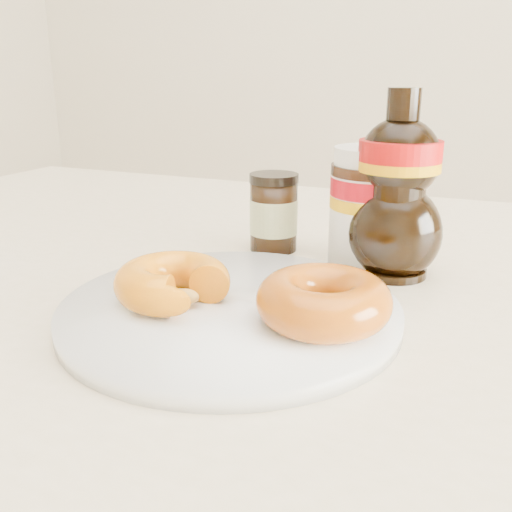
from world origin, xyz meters
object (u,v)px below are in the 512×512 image
at_px(syrup_bottle, 397,185).
at_px(dark_jar, 274,213).
at_px(donut_whole, 324,301).
at_px(plate, 230,310).
at_px(donut_bitten, 173,282).
at_px(dining_table, 323,386).
at_px(nutella_jar, 372,203).

height_order(syrup_bottle, dark_jar, syrup_bottle).
relative_size(donut_whole, dark_jar, 1.17).
distance_m(plate, donut_bitten, 0.05).
relative_size(donut_whole, syrup_bottle, 0.56).
xyz_separation_m(plate, donut_bitten, (-0.04, -0.01, 0.02)).
height_order(donut_bitten, dark_jar, dark_jar).
height_order(dining_table, plate, plate).
bearing_deg(nutella_jar, dining_table, -96.71).
bearing_deg(plate, donut_whole, -5.33).
bearing_deg(donut_bitten, dark_jar, 71.75).
height_order(dining_table, donut_bitten, donut_bitten).
bearing_deg(nutella_jar, plate, -111.82).
relative_size(plate, donut_bitten, 2.92).
bearing_deg(dark_jar, donut_whole, -59.25).
bearing_deg(dining_table, donut_bitten, -139.91).
distance_m(donut_whole, syrup_bottle, 0.17).
relative_size(donut_bitten, syrup_bottle, 0.53).
bearing_deg(dining_table, donut_whole, -75.96).
height_order(plate, syrup_bottle, syrup_bottle).
height_order(dining_table, syrup_bottle, syrup_bottle).
xyz_separation_m(plate, donut_whole, (0.07, -0.01, 0.02)).
height_order(dining_table, dark_jar, dark_jar).
bearing_deg(syrup_bottle, dark_jar, 167.63).
distance_m(syrup_bottle, dark_jar, 0.14).
bearing_deg(syrup_bottle, donut_whole, -96.93).
xyz_separation_m(dining_table, plate, (-0.06, -0.07, 0.09)).
bearing_deg(syrup_bottle, dining_table, -115.20).
bearing_deg(plate, donut_bitten, -161.89).
height_order(plate, donut_whole, donut_whole).
distance_m(donut_bitten, dark_jar, 0.19).
height_order(dining_table, donut_whole, donut_whole).
xyz_separation_m(dining_table, donut_whole, (0.02, -0.08, 0.11)).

